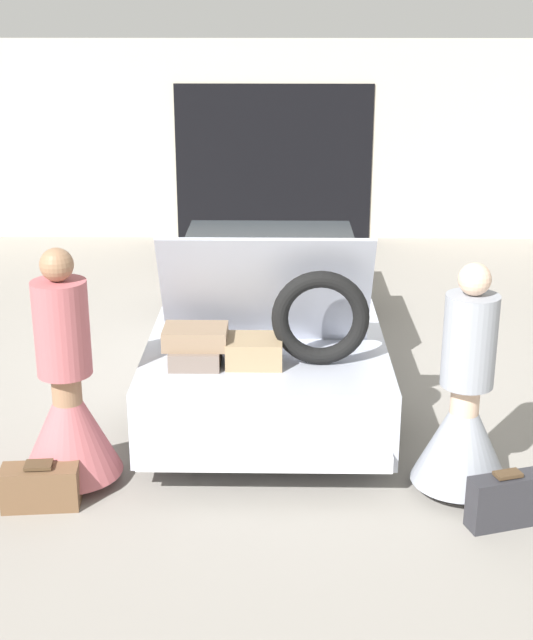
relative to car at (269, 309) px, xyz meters
The scene contains 7 objects.
ground_plane 0.54m from the car, 90.43° to the left, with size 40.00×40.00×0.00m, color gray.
garage_wall_back 5.03m from the car, 90.00° to the left, with size 12.00×0.14×2.80m.
car is the anchor object (origin of this frame).
person_left 2.64m from the car, 120.94° to the right, with size 0.71×0.71×1.71m.
person_right 2.71m from the car, 59.86° to the right, with size 0.68×0.68×1.64m.
suitcase_beside_left_person 3.03m from the car, 119.86° to the right, with size 0.53×0.27×0.33m.
suitcase_beside_right_person 3.22m from the car, 60.63° to the right, with size 0.52×0.30×0.38m.
Camera 1 is at (0.11, -7.86, 3.18)m, focal length 50.00 mm.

